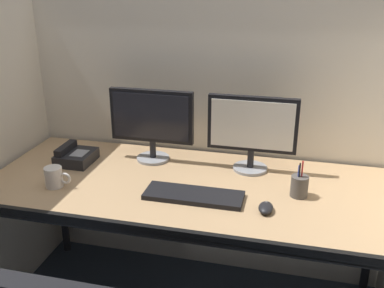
% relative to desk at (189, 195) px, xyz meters
% --- Properties ---
extents(cubicle_partition_rear, '(2.21, 0.06, 1.57)m').
position_rel_desk_xyz_m(cubicle_partition_rear, '(0.00, 0.46, 0.10)').
color(cubicle_partition_rear, beige).
rests_on(cubicle_partition_rear, ground).
extents(desk, '(1.90, 0.80, 0.74)m').
position_rel_desk_xyz_m(desk, '(0.00, 0.00, 0.00)').
color(desk, tan).
rests_on(desk, ground).
extents(monitor_left, '(0.43, 0.17, 0.37)m').
position_rel_desk_xyz_m(monitor_left, '(-0.25, 0.24, 0.27)').
color(monitor_left, gray).
rests_on(monitor_left, desk).
extents(monitor_right, '(0.43, 0.17, 0.37)m').
position_rel_desk_xyz_m(monitor_right, '(0.25, 0.24, 0.27)').
color(monitor_right, gray).
rests_on(monitor_right, desk).
extents(keyboard_main, '(0.43, 0.15, 0.02)m').
position_rel_desk_xyz_m(keyboard_main, '(0.05, -0.11, 0.06)').
color(keyboard_main, black).
rests_on(keyboard_main, desk).
extents(computer_mouse, '(0.06, 0.10, 0.04)m').
position_rel_desk_xyz_m(computer_mouse, '(0.36, -0.15, 0.07)').
color(computer_mouse, black).
rests_on(computer_mouse, desk).
extents(desk_phone, '(0.17, 0.19, 0.09)m').
position_rel_desk_xyz_m(desk_phone, '(-0.63, 0.11, 0.08)').
color(desk_phone, black).
rests_on(desk_phone, desk).
extents(pen_cup, '(0.08, 0.08, 0.17)m').
position_rel_desk_xyz_m(pen_cup, '(0.49, 0.01, 0.10)').
color(pen_cup, '#4C4742').
rests_on(pen_cup, desk).
extents(coffee_mug, '(0.13, 0.08, 0.09)m').
position_rel_desk_xyz_m(coffee_mug, '(-0.59, -0.16, 0.10)').
color(coffee_mug, silver).
rests_on(coffee_mug, desk).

